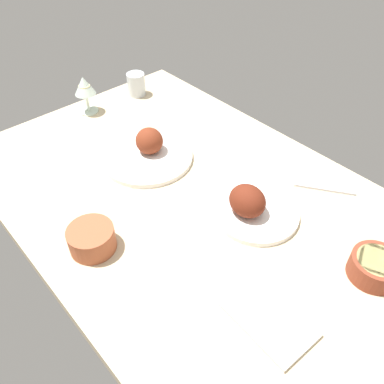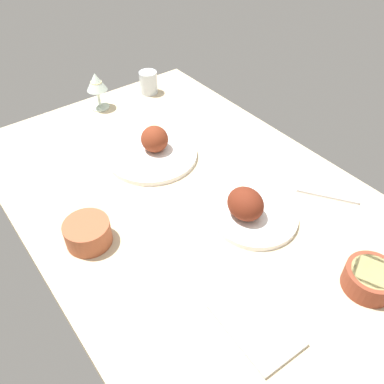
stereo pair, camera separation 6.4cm
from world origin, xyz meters
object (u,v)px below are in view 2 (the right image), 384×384
object	(u,v)px
folded_napkin	(256,324)
bowl_potatoes	(370,278)
bowl_soup	(88,232)
water_tumbler	(149,82)
plate_far_side	(153,150)
wine_glass	(96,84)
fork_loose	(328,196)
plate_near_viewer	(250,210)

from	to	relation	value
folded_napkin	bowl_potatoes	bearing A→B (deg)	72.77
bowl_soup	water_tumbler	distance (cm)	78.73
folded_napkin	plate_far_side	bearing A→B (deg)	166.17
plate_far_side	wine_glass	bearing A→B (deg)	179.16
wine_glass	fork_loose	size ratio (longest dim) A/B	0.80
bowl_potatoes	bowl_soup	distance (cm)	68.52
fork_loose	bowl_soup	bearing A→B (deg)	-147.59
plate_far_side	bowl_soup	bearing A→B (deg)	-58.24
bowl_potatoes	water_tumbler	distance (cm)	108.62
plate_far_side	bowl_potatoes	xyz separation A→B (cm)	(72.12, 11.97, 0.77)
bowl_soup	wine_glass	distance (cm)	67.25
plate_near_viewer	bowl_soup	xyz separation A→B (cm)	(-19.18, -38.34, 0.32)
plate_near_viewer	plate_far_side	size ratio (longest dim) A/B	0.80
plate_near_viewer	folded_napkin	distance (cm)	31.91
water_tumbler	folded_napkin	world-z (taller)	water_tumbler
bowl_potatoes	fork_loose	world-z (taller)	bowl_potatoes
wine_glass	folded_napkin	world-z (taller)	wine_glass
plate_far_side	wine_glass	world-z (taller)	wine_glass
bowl_soup	plate_near_viewer	bearing A→B (deg)	63.42
bowl_potatoes	fork_loose	distance (cm)	30.22
plate_near_viewer	fork_loose	xyz separation A→B (cm)	(7.73, 23.76, -2.73)
water_tumbler	folded_napkin	distance (cm)	106.48
plate_far_side	water_tumbler	bearing A→B (deg)	148.81
plate_near_viewer	plate_far_side	bearing A→B (deg)	-172.36
water_tumbler	fork_loose	xyz separation A→B (cm)	(83.40, 7.25, -3.95)
folded_napkin	plate_near_viewer	bearing A→B (deg)	138.79
plate_near_viewer	wine_glass	distance (cm)	77.53
bowl_soup	fork_loose	distance (cm)	67.74
bowl_soup	fork_loose	world-z (taller)	bowl_soup
bowl_potatoes	water_tumbler	world-z (taller)	water_tumbler
plate_near_viewer	bowl_soup	bearing A→B (deg)	-116.58
plate_near_viewer	fork_loose	world-z (taller)	plate_near_viewer
folded_napkin	fork_loose	world-z (taller)	folded_napkin
bowl_soup	water_tumbler	world-z (taller)	water_tumbler
bowl_potatoes	water_tumbler	xyz separation A→B (cm)	(-108.16, 9.85, 1.25)
plate_far_side	fork_loose	distance (cm)	55.60
bowl_potatoes	wine_glass	bearing A→B (deg)	-174.05
bowl_potatoes	water_tumbler	bearing A→B (deg)	174.80
bowl_potatoes	wine_glass	size ratio (longest dim) A/B	0.86
plate_far_side	folded_napkin	distance (cm)	65.48
folded_napkin	fork_loose	xyz separation A→B (cm)	(-16.20, 44.72, -0.20)
bowl_soup	folded_napkin	xyz separation A→B (cm)	(43.11, 17.38, -2.86)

